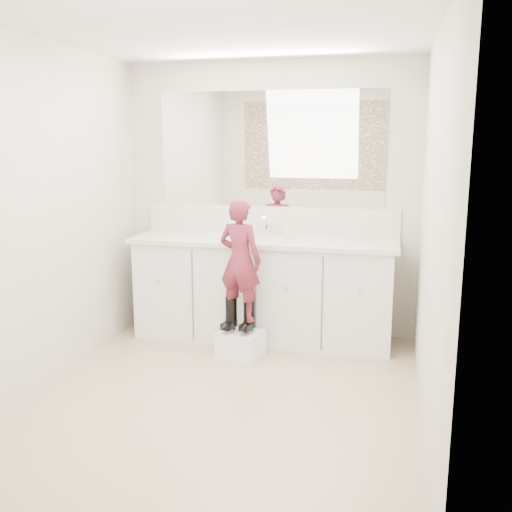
# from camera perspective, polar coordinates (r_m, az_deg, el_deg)

# --- Properties ---
(floor) EXTENTS (3.00, 3.00, 0.00)m
(floor) POSITION_cam_1_polar(r_m,az_deg,el_deg) (4.01, -3.29, -13.86)
(floor) COLOR #937D60
(floor) RESTS_ON ground
(ceiling) EXTENTS (3.00, 3.00, 0.00)m
(ceiling) POSITION_cam_1_polar(r_m,az_deg,el_deg) (3.69, -3.74, 22.17)
(ceiling) COLOR white
(ceiling) RESTS_ON wall_back
(wall_back) EXTENTS (2.60, 0.00, 2.60)m
(wall_back) POSITION_cam_1_polar(r_m,az_deg,el_deg) (5.10, 1.42, 5.66)
(wall_back) COLOR #BEB8A2
(wall_back) RESTS_ON floor
(wall_front) EXTENTS (2.60, 0.00, 2.60)m
(wall_front) POSITION_cam_1_polar(r_m,az_deg,el_deg) (2.29, -14.47, -1.76)
(wall_front) COLOR #BEB8A2
(wall_front) RESTS_ON floor
(wall_left) EXTENTS (0.00, 3.00, 3.00)m
(wall_left) POSITION_cam_1_polar(r_m,az_deg,el_deg) (4.22, -20.66, 3.75)
(wall_left) COLOR #BEB8A2
(wall_left) RESTS_ON floor
(wall_right) EXTENTS (0.00, 3.00, 3.00)m
(wall_right) POSITION_cam_1_polar(r_m,az_deg,el_deg) (3.51, 17.26, 2.56)
(wall_right) COLOR #BEB8A2
(wall_right) RESTS_ON floor
(vanity_cabinet) EXTENTS (2.20, 0.55, 0.85)m
(vanity_cabinet) POSITION_cam_1_polar(r_m,az_deg,el_deg) (4.98, 0.71, -3.55)
(vanity_cabinet) COLOR silver
(vanity_cabinet) RESTS_ON floor
(countertop) EXTENTS (2.28, 0.58, 0.04)m
(countertop) POSITION_cam_1_polar(r_m,az_deg,el_deg) (4.87, 0.68, 1.47)
(countertop) COLOR beige
(countertop) RESTS_ON vanity_cabinet
(backsplash) EXTENTS (2.28, 0.03, 0.25)m
(backsplash) POSITION_cam_1_polar(r_m,az_deg,el_deg) (5.11, 1.37, 3.58)
(backsplash) COLOR beige
(backsplash) RESTS_ON countertop
(mirror) EXTENTS (2.00, 0.02, 1.00)m
(mirror) POSITION_cam_1_polar(r_m,az_deg,el_deg) (5.07, 1.41, 10.61)
(mirror) COLOR white
(mirror) RESTS_ON wall_back
(dot_panel) EXTENTS (2.00, 0.01, 1.20)m
(dot_panel) POSITION_cam_1_polar(r_m,az_deg,el_deg) (2.24, -14.92, 9.56)
(dot_panel) COLOR #472819
(dot_panel) RESTS_ON wall_front
(faucet) EXTENTS (0.08, 0.08, 0.10)m
(faucet) POSITION_cam_1_polar(r_m,az_deg,el_deg) (5.02, 1.10, 2.57)
(faucet) COLOR silver
(faucet) RESTS_ON countertop
(cup) EXTENTS (0.12, 0.12, 0.09)m
(cup) POSITION_cam_1_polar(r_m,az_deg,el_deg) (4.89, 3.25, 2.26)
(cup) COLOR #EEE5BE
(cup) RESTS_ON countertop
(soap_bottle) EXTENTS (0.12, 0.12, 0.21)m
(soap_bottle) POSITION_cam_1_polar(r_m,az_deg,el_deg) (4.99, -2.10, 3.17)
(soap_bottle) COLOR white
(soap_bottle) RESTS_ON countertop
(step_stool) EXTENTS (0.38, 0.34, 0.21)m
(step_stool) POSITION_cam_1_polar(r_m,az_deg,el_deg) (4.65, -1.56, -8.77)
(step_stool) COLOR white
(step_stool) RESTS_ON floor
(boot_left) EXTENTS (0.14, 0.20, 0.27)m
(boot_left) POSITION_cam_1_polar(r_m,az_deg,el_deg) (4.59, -2.49, -5.85)
(boot_left) COLOR black
(boot_left) RESTS_ON step_stool
(boot_right) EXTENTS (0.14, 0.20, 0.27)m
(boot_right) POSITION_cam_1_polar(r_m,az_deg,el_deg) (4.56, -0.66, -5.98)
(boot_right) COLOR black
(boot_right) RESTS_ON step_stool
(toddler) EXTENTS (0.40, 0.31, 0.97)m
(toddler) POSITION_cam_1_polar(r_m,az_deg,el_deg) (4.46, -1.61, -0.43)
(toddler) COLOR #AB3450
(toddler) RESTS_ON step_stool
(toothbrush) EXTENTS (0.13, 0.04, 0.06)m
(toothbrush) POSITION_cam_1_polar(r_m,az_deg,el_deg) (4.43, -0.74, 0.36)
(toothbrush) COLOR #D35297
(toothbrush) RESTS_ON toddler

